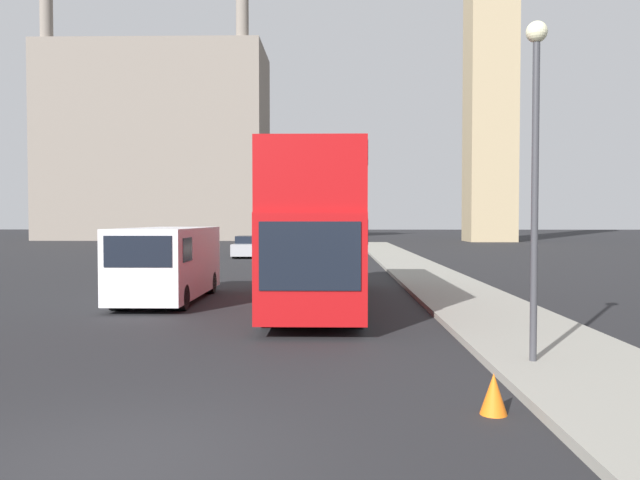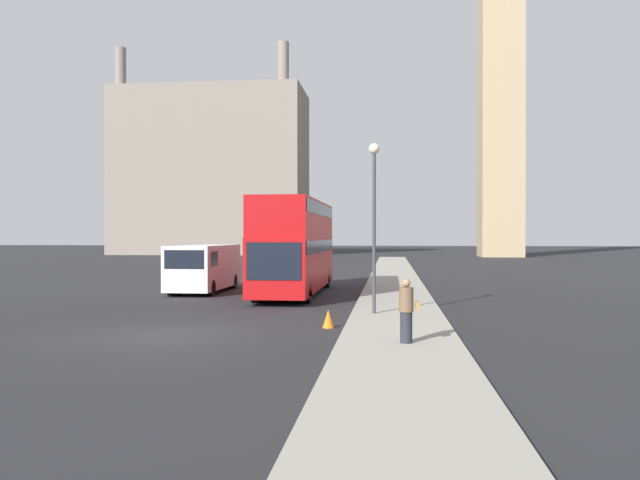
{
  "view_description": "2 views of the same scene",
  "coord_description": "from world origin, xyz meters",
  "views": [
    {
      "loc": [
        2.33,
        -6.45,
        2.58
      ],
      "look_at": [
        1.99,
        10.8,
        2.01
      ],
      "focal_mm": 35.0,
      "sensor_mm": 36.0,
      "label": 1
    },
    {
      "loc": [
        6.33,
        -17.0,
        2.8
      ],
      "look_at": [
        1.91,
        22.08,
        2.51
      ],
      "focal_mm": 35.0,
      "sensor_mm": 36.0,
      "label": 2
    }
  ],
  "objects": [
    {
      "name": "traffic_cone",
      "position": [
        4.46,
        1.75,
        0.28
      ],
      "size": [
        0.36,
        0.36,
        0.55
      ],
      "color": "orange",
      "rests_on": "ground_plane"
    },
    {
      "name": "parked_sedan",
      "position": [
        -3.36,
        35.95,
        0.67
      ],
      "size": [
        1.82,
        4.6,
        1.45
      ],
      "color": "#99999E",
      "rests_on": "ground_plane"
    },
    {
      "name": "clock_tower",
      "position": [
        20.62,
        66.59,
        31.41
      ],
      "size": [
        5.73,
        5.9,
        61.21
      ],
      "color": "tan",
      "rests_on": "ground_plane"
    },
    {
      "name": "pedestrian",
      "position": [
        6.73,
        -1.52,
        0.94
      ],
      "size": [
        0.51,
        0.35,
        1.58
      ],
      "color": "#23232D",
      "rests_on": "sidewalk_strip"
    },
    {
      "name": "sidewalk_strip",
      "position": [
        6.56,
        0.0,
        0.07
      ],
      "size": [
        3.12,
        120.0,
        0.15
      ],
      "color": "gray",
      "rests_on": "ground_plane"
    },
    {
      "name": "red_double_decker_bus",
      "position": [
        1.85,
        12.31,
        2.46
      ],
      "size": [
        2.5,
        11.25,
        4.4
      ],
      "color": "#A80F11",
      "rests_on": "ground_plane"
    },
    {
      "name": "white_van",
      "position": [
        -2.86,
        12.96,
        1.25
      ],
      "size": [
        2.19,
        6.11,
        2.31
      ],
      "color": "silver",
      "rests_on": "ground_plane"
    },
    {
      "name": "street_lamp",
      "position": [
        5.78,
        4.25,
        3.94
      ],
      "size": [
        0.36,
        0.36,
        5.78
      ],
      "color": "#38383D",
      "rests_on": "sidewalk_strip"
    },
    {
      "name": "building_block_distant",
      "position": [
        -20.26,
        73.87,
        12.19
      ],
      "size": [
        27.79,
        12.61,
        29.64
      ],
      "color": "slate",
      "rests_on": "ground_plane"
    },
    {
      "name": "ground_plane",
      "position": [
        0.0,
        0.0,
        0.0
      ],
      "size": [
        300.0,
        300.0,
        0.0
      ],
      "primitive_type": "plane",
      "color": "black"
    }
  ]
}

